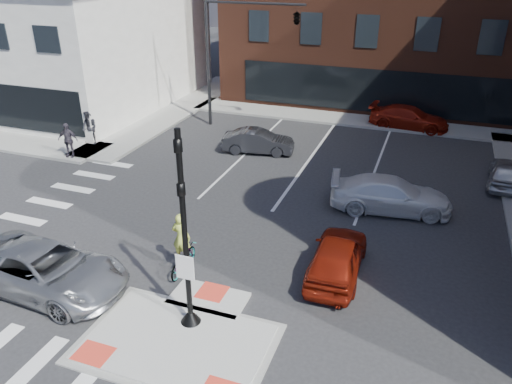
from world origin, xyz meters
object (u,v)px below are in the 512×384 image
at_px(red_sedan, 337,256).
at_px(bg_car_red, 409,118).
at_px(bg_car_silver, 507,172).
at_px(white_pickup, 391,195).
at_px(bg_car_dark, 258,141).
at_px(cyclist, 182,252).
at_px(silver_suv, 45,269).
at_px(pedestrian_a, 90,128).
at_px(pedestrian_b, 68,140).

xyz_separation_m(red_sedan, bg_car_red, (0.96, 17.08, -0.02)).
xyz_separation_m(bg_car_silver, bg_car_red, (-5.03, 7.14, 0.05)).
bearing_deg(red_sedan, bg_car_red, -94.89).
bearing_deg(bg_car_silver, white_pickup, 48.05).
distance_m(bg_car_dark, cyclist, 11.64).
height_order(silver_suv, bg_car_silver, silver_suv).
distance_m(bg_car_silver, cyclist, 15.96).
distance_m(cyclist, pedestrian_a, 14.06).
bearing_deg(pedestrian_b, silver_suv, -68.58).
relative_size(red_sedan, cyclist, 1.88).
height_order(red_sedan, white_pickup, white_pickup).
xyz_separation_m(red_sedan, pedestrian_a, (-15.63, 7.58, 0.39)).
relative_size(cyclist, pedestrian_a, 1.17).
bearing_deg(pedestrian_b, red_sedan, -33.71).
relative_size(bg_car_dark, bg_car_silver, 1.02).
height_order(bg_car_dark, cyclist, cyclist).
xyz_separation_m(bg_car_red, pedestrian_a, (-16.59, -9.50, 0.41)).
bearing_deg(bg_car_dark, red_sedan, -158.03).
bearing_deg(red_sedan, silver_suv, 23.38).
height_order(red_sedan, pedestrian_b, pedestrian_b).
xyz_separation_m(white_pickup, bg_car_dark, (-7.58, 4.48, -0.09)).
relative_size(bg_car_red, pedestrian_b, 2.61).
xyz_separation_m(cyclist, pedestrian_b, (-10.50, 7.20, 0.32)).
relative_size(silver_suv, pedestrian_b, 3.04).
relative_size(bg_car_dark, cyclist, 1.74).
height_order(silver_suv, bg_car_red, silver_suv).
distance_m(red_sedan, bg_car_dark, 11.83).
bearing_deg(cyclist, pedestrian_b, -36.12).
xyz_separation_m(bg_car_silver, pedestrian_b, (-21.50, -4.36, 0.42)).
height_order(red_sedan, bg_car_dark, red_sedan).
height_order(white_pickup, pedestrian_a, pedestrian_a).
bearing_deg(cyclist, silver_suv, 31.87).
xyz_separation_m(red_sedan, pedestrian_b, (-15.50, 5.58, 0.35)).
distance_m(white_pickup, bg_car_silver, 6.60).
xyz_separation_m(silver_suv, pedestrian_b, (-6.83, 9.63, 0.29)).
height_order(white_pickup, pedestrian_b, pedestrian_b).
relative_size(red_sedan, pedestrian_b, 2.29).
distance_m(red_sedan, pedestrian_b, 16.48).
relative_size(white_pickup, pedestrian_b, 2.74).
xyz_separation_m(white_pickup, cyclist, (-6.16, -7.07, 0.02)).
height_order(red_sedan, pedestrian_a, pedestrian_a).
xyz_separation_m(white_pickup, pedestrian_a, (-16.79, 2.13, 0.37)).
xyz_separation_m(pedestrian_a, pedestrian_b, (0.13, -2.00, -0.03)).
height_order(bg_car_dark, bg_car_red, bg_car_red).
relative_size(bg_car_silver, pedestrian_a, 2.00).
bearing_deg(pedestrian_a, white_pickup, 3.43).
height_order(cyclist, pedestrian_a, cyclist).
xyz_separation_m(silver_suv, bg_car_silver, (14.67, 14.00, -0.13)).
relative_size(silver_suv, bg_car_dark, 1.44).
bearing_deg(bg_car_silver, silver_suv, 48.84).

